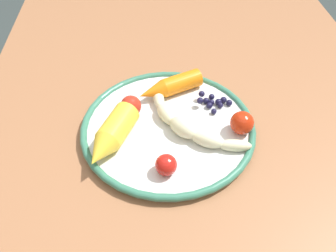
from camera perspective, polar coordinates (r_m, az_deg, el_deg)
The scene contains 9 objects.
dining_table at distance 0.68m, azimuth 4.00°, elevation -7.06°, with size 1.05×0.79×0.77m.
plate at distance 0.59m, azimuth 0.00°, elevation -0.19°, with size 0.30×0.30×0.02m.
banana at distance 0.58m, azimuth 3.20°, elevation 0.12°, with size 0.16×0.15×0.03m.
carrot_orange at distance 0.64m, azimuth 0.29°, elevation 6.51°, with size 0.08×0.13×0.03m.
carrot_yellow at distance 0.55m, azimuth -9.36°, elevation -1.67°, with size 0.13×0.09×0.04m.
blueberry_pile at distance 0.63m, azimuth 7.43°, elevation 3.99°, with size 0.05×0.06×0.02m.
tomato_near at distance 0.60m, azimuth -6.12°, elevation 3.30°, with size 0.04×0.04×0.04m, color red.
tomato_mid at distance 0.52m, azimuth -0.32°, elevation -6.40°, with size 0.03×0.03×0.03m, color red.
tomato_far at distance 0.58m, azimuth 12.04°, elevation 0.52°, with size 0.04×0.04×0.04m, color red.
Camera 1 is at (-0.40, 0.08, 1.20)m, focal length 37.15 mm.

